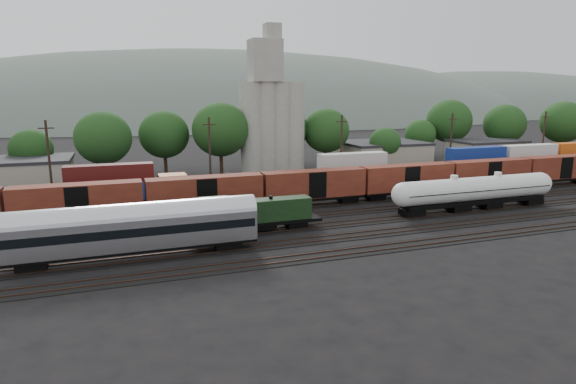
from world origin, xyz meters
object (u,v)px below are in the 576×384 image
object	(u,v)px
passenger_coach	(134,227)
orange_locomotive	(206,188)
grain_silo	(272,116)
tank_car_a	(453,192)
green_locomotive	(248,213)

from	to	relation	value
passenger_coach	orange_locomotive	world-z (taller)	passenger_coach
grain_silo	passenger_coach	bearing A→B (deg)	-121.99
tank_car_a	grain_silo	distance (m)	43.59
orange_locomotive	grain_silo	bearing A→B (deg)	55.04
tank_car_a	passenger_coach	xyz separation A→B (m)	(-40.92, -5.00, 0.42)
green_locomotive	tank_car_a	bearing A→B (deg)	0.00
orange_locomotive	grain_silo	xyz separation A→B (m)	(18.18, 26.00, 8.64)
green_locomotive	orange_locomotive	size ratio (longest dim) A/B	0.85
green_locomotive	passenger_coach	world-z (taller)	passenger_coach
green_locomotive	grain_silo	xyz separation A→B (m)	(16.10, 41.00, 8.88)
tank_car_a	grain_silo	bearing A→B (deg)	106.56
tank_car_a	grain_silo	world-z (taller)	grain_silo
tank_car_a	orange_locomotive	size ratio (longest dim) A/B	1.01
passenger_coach	orange_locomotive	xyz separation A→B (m)	(10.55, 20.00, -0.68)
green_locomotive	passenger_coach	distance (m)	13.61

